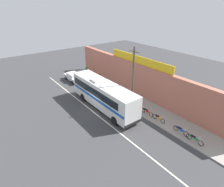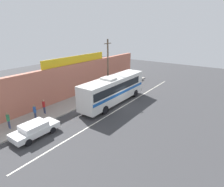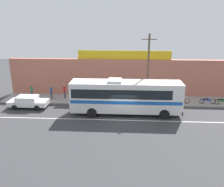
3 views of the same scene
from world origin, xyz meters
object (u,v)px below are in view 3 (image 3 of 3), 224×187
utility_pole (148,69)px  motorcycle_blue (182,100)px  pedestrian_far_right (32,90)px  pedestrian_far_left (51,91)px  pedestrian_by_curb (64,90)px  intercity_bus (125,95)px  parked_car (28,102)px  motorcycle_green (166,100)px  motorcycle_purple (207,100)px  motorcycle_orange (222,101)px

utility_pole → motorcycle_blue: bearing=6.1°
utility_pole → pedestrian_far_right: 14.76m
pedestrian_far_right → pedestrian_far_left: size_ratio=0.99×
pedestrian_by_curb → intercity_bus: bearing=-30.5°
pedestrian_far_right → pedestrian_far_left: 2.69m
intercity_bus → pedestrian_by_curb: intercity_bus is taller
parked_car → pedestrian_by_curb: pedestrian_by_curb is taller
motorcycle_green → motorcycle_purple: size_ratio=1.04×
utility_pole → motorcycle_orange: utility_pole is taller
motorcycle_orange → pedestrian_far_left: (-20.49, 0.79, 0.60)m
utility_pole → pedestrian_far_left: utility_pole is taller
motorcycle_green → motorcycle_orange: 6.46m
motorcycle_green → pedestrian_by_curb: pedestrian_by_curb is taller
intercity_bus → pedestrian_by_curb: 8.91m
utility_pole → pedestrian_by_curb: bearing=170.4°
motorcycle_green → pedestrian_far_left: 14.07m
parked_car → pedestrian_far_right: (-0.81, 3.18, 0.41)m
pedestrian_by_curb → motorcycle_orange: bearing=-4.0°
motorcycle_orange → pedestrian_far_right: (-23.15, 1.20, 0.59)m
motorcycle_purple → motorcycle_orange: bearing=-3.7°
motorcycle_purple → intercity_bus: bearing=-161.3°
intercity_bus → pedestrian_far_left: 10.01m
intercity_bus → pedestrian_by_curb: (-7.64, 4.50, -0.91)m
utility_pole → motorcycle_purple: 8.10m
motorcycle_orange → pedestrian_far_right: bearing=177.0°
intercity_bus → pedestrian_far_left: intercity_bus is taller
utility_pole → motorcycle_blue: utility_pole is taller
motorcycle_orange → intercity_bus: bearing=-164.4°
parked_car → motorcycle_orange: size_ratio=2.31×
intercity_bus → motorcycle_green: 6.02m
motorcycle_blue → pedestrian_far_left: size_ratio=1.04×
utility_pole → pedestrian_far_left: (-11.67, 1.18, -3.14)m
motorcycle_blue → pedestrian_by_curb: 14.41m
pedestrian_far_right → utility_pole: bearing=-6.3°
pedestrian_far_right → motorcycle_green: bearing=-4.1°
intercity_bus → utility_pole: (2.52, 2.78, 2.24)m
utility_pole → motorcycle_blue: size_ratio=4.43×
utility_pole → intercity_bus: bearing=-132.2°
motorcycle_blue → pedestrian_far_right: pedestrian_far_right is taller
parked_car → pedestrian_far_left: pedestrian_far_left is taller
motorcycle_orange → pedestrian_far_right: 23.19m
utility_pole → pedestrian_far_left: size_ratio=4.59×
motorcycle_blue → pedestrian_far_right: size_ratio=1.05×
motorcycle_orange → pedestrian_by_curb: bearing=176.0°
parked_car → pedestrian_far_left: size_ratio=2.49×
intercity_bus → motorcycle_orange: intercity_bus is taller
motorcycle_orange → motorcycle_blue: bearing=179.4°
parked_car → pedestrian_far_left: 3.36m
motorcycle_blue → motorcycle_orange: bearing=-0.6°
utility_pole → motorcycle_green: bearing=9.7°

